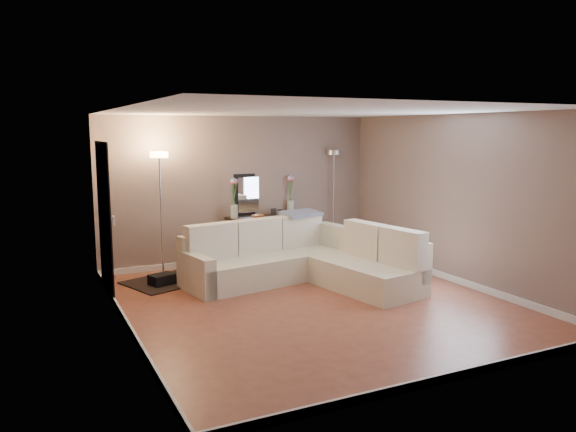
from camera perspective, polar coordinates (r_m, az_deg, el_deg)
name	(u,v)px	position (r m, az deg, el deg)	size (l,w,h in m)	color
floor	(313,303)	(7.83, 2.57, -8.83)	(5.00, 5.50, 0.01)	#9C4F38
ceiling	(314,111)	(7.47, 2.71, 10.64)	(5.00, 5.50, 0.01)	white
wall_back	(240,190)	(10.04, -4.86, 2.65)	(5.00, 0.02, 2.60)	gray
wall_front	(458,248)	(5.31, 16.92, -3.10)	(5.00, 0.02, 2.60)	gray
wall_left	(122,223)	(6.73, -16.53, -0.64)	(0.02, 5.50, 2.60)	gray
wall_right	(458,200)	(9.00, 16.87, 1.61)	(0.02, 5.50, 2.60)	gray
baseboard_back	(242,259)	(10.22, -4.72, -4.35)	(5.00, 0.03, 0.10)	white
baseboard_front	(450,377)	(5.71, 16.18, -15.44)	(5.00, 0.03, 0.10)	white
baseboard_left	(129,326)	(7.04, -15.88, -10.72)	(0.03, 5.50, 0.10)	white
baseboard_right	(453,279)	(9.21, 16.41, -6.14)	(0.03, 5.50, 0.10)	white
doorway	(105,219)	(8.43, -18.14, -0.27)	(0.02, 1.20, 2.20)	black
switch_plate	(113,220)	(7.58, -17.31, -0.43)	(0.02, 0.08, 0.12)	white
sectional_sofa	(302,260)	(8.75, 1.40, -4.49)	(3.12, 2.72, 0.96)	beige
throw_blanket	(301,213)	(9.44, 1.33, 0.27)	(0.69, 0.39, 0.05)	slate
console_table	(259,236)	(10.11, -2.93, -2.02)	(1.39, 0.50, 0.84)	black
leaning_mirror	(258,194)	(10.19, -3.03, 2.25)	(0.96, 0.14, 0.75)	black
table_decor	(264,215)	(10.05, -2.45, 0.14)	(0.58, 0.14, 0.14)	orange
flower_vase_left	(234,202)	(9.78, -5.50, 1.47)	(0.16, 0.14, 0.72)	silver
flower_vase_right	(290,197)	(10.34, 0.25, 1.89)	(0.16, 0.14, 0.72)	silver
floor_lamp_lit	(160,189)	(9.20, -12.84, 2.68)	(0.36, 0.36, 2.01)	silver
floor_lamp_unlit	(334,181)	(10.68, 4.67, 3.57)	(0.34, 0.34, 1.98)	silver
charcoal_rug	(171,281)	(9.08, -11.82, -6.44)	(1.31, 0.98, 0.02)	black
black_bag	(162,282)	(8.87, -12.65, -6.53)	(0.37, 0.26, 0.24)	black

